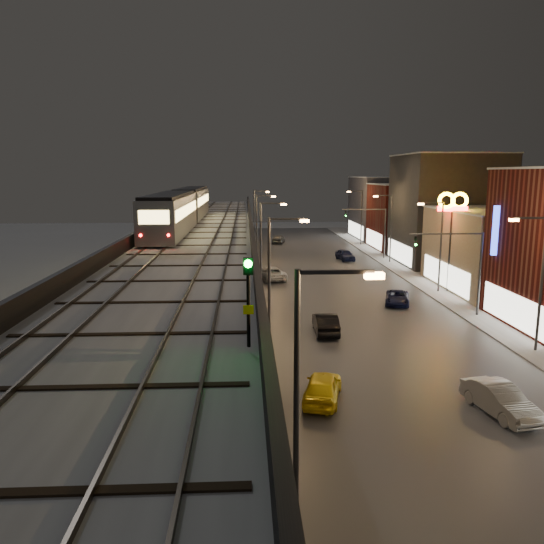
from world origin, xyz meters
name	(u,v)px	position (x,y,z in m)	size (l,w,h in m)	color
ground	(301,464)	(0.00, 0.00, 0.00)	(220.00, 220.00, 0.00)	silver
road_surface	(337,285)	(7.50, 35.00, 0.03)	(17.00, 120.00, 0.06)	#46474D
sidewalk_right	(429,284)	(17.50, 35.00, 0.07)	(4.00, 120.00, 0.14)	#9FA1A8
under_viaduct_pavement	(209,286)	(-6.00, 35.00, 0.03)	(11.00, 120.00, 0.06)	#9FA1A8
elevated_viaduct	(206,237)	(-6.00, 31.84, 5.62)	(9.00, 100.00, 6.30)	black
viaduct_trackbed	(206,229)	(-6.01, 31.97, 6.39)	(8.40, 100.00, 0.32)	#B2B7C1
viaduct_parapet_streetside	(251,224)	(-1.65, 32.00, 6.85)	(0.30, 100.00, 1.10)	black
viaduct_parapet_far	(161,224)	(-10.35, 32.00, 6.85)	(0.30, 100.00, 1.10)	black
building_c	(505,250)	(23.99, 32.00, 4.08)	(12.20, 15.20, 8.16)	gray
building_d	(447,210)	(23.99, 48.00, 7.08)	(12.20, 13.20, 14.16)	#28282A
building_e	(413,217)	(23.99, 62.00, 5.08)	(12.20, 12.20, 10.16)	#4F1E16
building_f	(389,208)	(23.99, 76.00, 5.58)	(12.20, 16.20, 11.16)	#3D3C44
streetlight_left_0	(306,394)	(-0.43, -5.00, 5.24)	(2.57, 0.28, 9.00)	#38383A
streetlight_left_1	(273,277)	(-0.43, 13.00, 5.24)	(2.57, 0.28, 9.00)	#38383A
streetlight_right_1	(538,275)	(16.73, 13.00, 5.24)	(2.56, 0.28, 9.00)	#38383A
streetlight_left_2	(264,242)	(-0.43, 31.00, 5.24)	(2.57, 0.28, 9.00)	#38383A
streetlight_right_2	(438,240)	(16.73, 31.00, 5.24)	(2.56, 0.28, 9.00)	#38383A
streetlight_left_3	(259,224)	(-0.43, 49.00, 5.24)	(2.57, 0.28, 9.00)	#38383A
streetlight_right_3	(389,224)	(16.73, 49.00, 5.24)	(2.56, 0.28, 9.00)	#38383A
streetlight_left_4	(256,214)	(-0.43, 67.00, 5.24)	(2.57, 0.28, 9.00)	#38383A
streetlight_right_4	(360,213)	(16.73, 67.00, 5.24)	(2.56, 0.28, 9.00)	#38383A
traffic_light_rig_a	(467,263)	(15.84, 22.00, 4.50)	(6.10, 0.34, 7.00)	#38383A
traffic_light_rig_b	(377,227)	(15.84, 52.00, 4.50)	(6.10, 0.34, 7.00)	#38383A
subway_train	(183,207)	(-8.50, 34.98, 8.32)	(2.87, 35.27, 3.43)	gray
rail_signal	(248,284)	(-2.10, -4.78, 8.52)	(0.31, 0.41, 2.68)	black
car_taxi	(323,388)	(1.75, 5.96, 0.74)	(1.76, 4.37, 1.49)	yellow
car_near_white	(325,324)	(3.67, 17.72, 0.76)	(1.61, 4.61, 1.52)	black
car_mid_silver	(270,274)	(0.56, 38.11, 0.74)	(2.44, 5.30, 1.47)	silver
car_far_white	(278,239)	(3.42, 69.58, 0.76)	(1.80, 4.47, 1.52)	#5B5D60
car_onc_silver	(500,401)	(10.18, 3.99, 0.74)	(1.57, 4.50, 1.48)	#9D9D9D
car_onc_dark	(397,298)	(11.47, 26.19, 0.62)	(2.04, 4.43, 1.23)	#11153D
car_onc_red	(345,255)	(11.37, 50.99, 0.74)	(1.76, 4.37, 1.49)	#182048
sign_mcdonalds	(452,211)	(18.00, 31.13, 8.05)	(2.95, 0.78, 9.92)	#38383A
sign_carwash	(503,239)	(18.50, 21.62, 6.52)	(1.77, 0.35, 9.17)	#38383A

